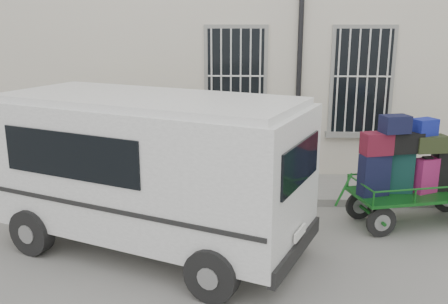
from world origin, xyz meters
The scene contains 5 objects.
ground centered at (0.00, 0.00, 0.00)m, with size 80.00×80.00×0.00m, color slate.
building centered at (0.00, 5.50, 3.00)m, with size 24.00×5.15×6.00m.
sidewalk centered at (0.00, 2.20, 0.07)m, with size 24.00×1.70×0.15m, color gray.
luggage_cart centered at (2.82, 0.57, 1.00)m, with size 2.77×1.54×1.99m.
van centered at (-1.68, -0.53, 1.40)m, with size 5.20×3.77×2.44m.
Camera 1 is at (-0.30, -7.82, 3.52)m, focal length 40.00 mm.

